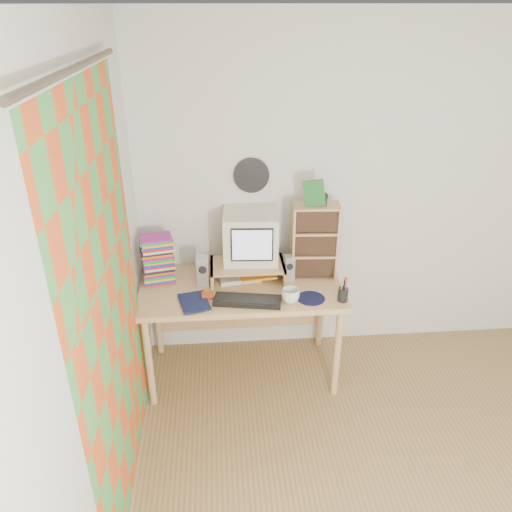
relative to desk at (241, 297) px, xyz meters
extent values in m
plane|color=silver|center=(1.03, 0.31, 0.63)|extent=(3.50, 0.00, 3.50)
plane|color=silver|center=(-0.72, -1.44, 0.63)|extent=(0.00, 3.50, 3.50)
plane|color=#D54F1E|center=(-0.68, -0.96, 0.53)|extent=(0.00, 2.20, 2.20)
cylinder|color=black|center=(0.10, 0.29, 0.81)|extent=(0.25, 0.02, 0.25)
cube|color=tan|center=(0.00, -0.06, 0.11)|extent=(1.40, 0.70, 0.04)
cube|color=tan|center=(0.00, 0.27, -0.24)|extent=(1.33, 0.02, 0.41)
cylinder|color=tan|center=(-0.64, -0.35, -0.26)|extent=(0.05, 0.05, 0.71)
cylinder|color=tan|center=(0.64, -0.35, -0.26)|extent=(0.05, 0.05, 0.71)
cylinder|color=tan|center=(-0.64, 0.23, -0.26)|extent=(0.05, 0.05, 0.71)
cylinder|color=tan|center=(0.64, 0.23, -0.26)|extent=(0.05, 0.05, 0.71)
cube|color=tan|center=(-0.20, 0.04, 0.19)|extent=(0.02, 0.30, 0.12)
cube|color=tan|center=(0.30, 0.04, 0.19)|extent=(0.02, 0.30, 0.12)
cube|color=tan|center=(0.05, 0.04, 0.24)|extent=(0.52, 0.30, 0.02)
cube|color=beige|center=(0.08, 0.09, 0.43)|extent=(0.39, 0.39, 0.35)
cube|color=#A6A5AA|center=(-0.26, -0.03, 0.24)|extent=(0.09, 0.09, 0.22)
cube|color=#A6A5AA|center=(0.34, 0.00, 0.23)|extent=(0.08, 0.08, 0.18)
cube|color=black|center=(0.03, -0.29, 0.15)|extent=(0.46, 0.22, 0.03)
cube|color=tan|center=(0.52, 0.06, 0.40)|extent=(0.33, 0.19, 0.54)
imported|color=white|center=(0.31, -0.30, 0.18)|extent=(0.14, 0.14, 0.09)
imported|color=#11173E|center=(-0.40, -0.29, 0.16)|extent=(0.25, 0.21, 0.04)
cylinder|color=black|center=(0.45, -0.27, 0.14)|extent=(0.21, 0.21, 0.00)
cube|color=#B73D13|center=(-0.23, -0.21, 0.15)|extent=(0.08, 0.05, 0.04)
cube|color=#1B6027|center=(0.50, 0.04, 0.76)|extent=(0.14, 0.05, 0.18)
camera|label=1|loc=(-0.14, -3.05, 1.89)|focal=35.00mm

